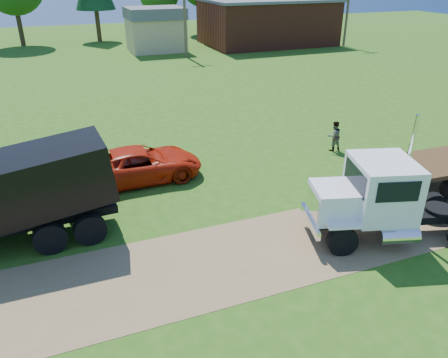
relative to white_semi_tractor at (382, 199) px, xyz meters
name	(u,v)px	position (x,y,z in m)	size (l,w,h in m)	color
ground	(312,240)	(-2.28, 0.59, -1.47)	(140.00, 140.00, 0.00)	#2C5713
dirt_track	(312,240)	(-2.28, 0.59, -1.46)	(120.00, 4.20, 0.01)	olive
white_semi_tractor	(382,199)	(0.00, 0.00, 0.00)	(7.26, 4.09, 4.30)	black
black_dump_truck	(0,196)	(-12.13, 4.11, 0.45)	(8.12, 2.88, 3.48)	black
orange_pickup	(141,164)	(-6.86, 7.61, -0.71)	(2.51, 5.45, 1.51)	red
spectator_b	(334,136)	(3.20, 7.45, -0.68)	(0.77, 0.60, 1.58)	#999999
brick_building	(267,21)	(15.72, 40.59, 1.19)	(15.40, 10.40, 5.30)	maroon
tan_shed	(156,29)	(1.72, 40.59, 0.96)	(6.20, 5.40, 4.70)	tan
utility_poles	(185,10)	(3.72, 35.59, 3.25)	(42.20, 0.28, 9.00)	brown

